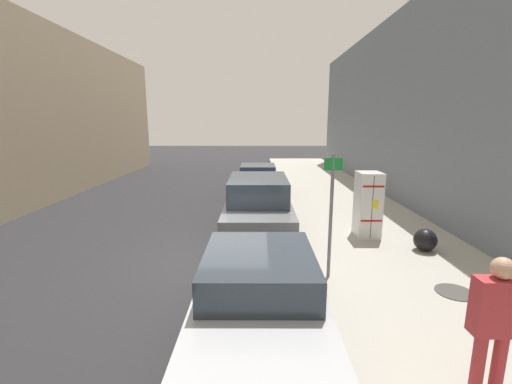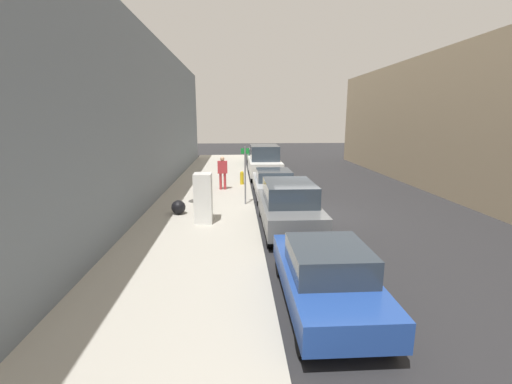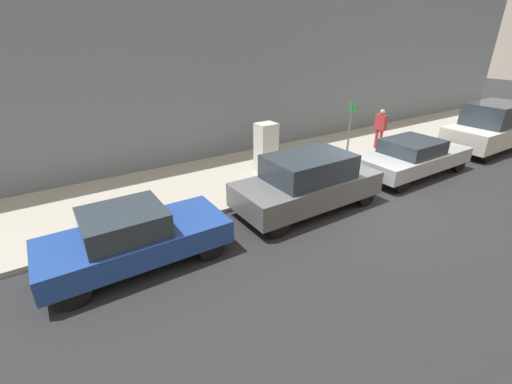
{
  "view_description": "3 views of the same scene",
  "coord_description": "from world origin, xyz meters",
  "px_view_note": "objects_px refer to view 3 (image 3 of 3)",
  "views": [
    {
      "loc": [
        -1.0,
        8.0,
        3.32
      ],
      "look_at": [
        -0.97,
        -2.15,
        1.22
      ],
      "focal_mm": 24.0,
      "sensor_mm": 36.0,
      "label": 1
    },
    {
      "loc": [
        -2.85,
        -13.47,
        3.93
      ],
      "look_at": [
        -2.07,
        0.32,
        0.91
      ],
      "focal_mm": 24.0,
      "sensor_mm": 36.0,
      "label": 2
    },
    {
      "loc": [
        5.98,
        -8.26,
        4.86
      ],
      "look_at": [
        -1.55,
        -3.36,
        0.73
      ],
      "focal_mm": 24.0,
      "sensor_mm": 36.0,
      "label": 3
    }
  ],
  "objects_px": {
    "pedestrian_walking_far": "(380,126)",
    "parked_sedan_silver": "(413,156)",
    "parked_van_white": "(492,127)",
    "trash_bag": "(273,151)",
    "discarded_refrigerator": "(266,147)",
    "parked_suv_gray": "(308,182)",
    "parked_hatchback_blue": "(134,237)",
    "fire_hydrant": "(417,141)",
    "street_sign_post": "(349,133)"
  },
  "relations": [
    {
      "from": "pedestrian_walking_far",
      "to": "parked_sedan_silver",
      "type": "height_order",
      "value": "pedestrian_walking_far"
    },
    {
      "from": "pedestrian_walking_far",
      "to": "parked_sedan_silver",
      "type": "relative_size",
      "value": 0.38
    },
    {
      "from": "pedestrian_walking_far",
      "to": "parked_van_white",
      "type": "xyz_separation_m",
      "value": [
        2.58,
        4.48,
        -0.12
      ]
    },
    {
      "from": "pedestrian_walking_far",
      "to": "trash_bag",
      "type": "bearing_deg",
      "value": 163.68
    },
    {
      "from": "discarded_refrigerator",
      "to": "parked_suv_gray",
      "type": "height_order",
      "value": "discarded_refrigerator"
    },
    {
      "from": "parked_hatchback_blue",
      "to": "parked_van_white",
      "type": "height_order",
      "value": "parked_van_white"
    },
    {
      "from": "parked_suv_gray",
      "to": "parked_hatchback_blue",
      "type": "bearing_deg",
      "value": -90.0
    },
    {
      "from": "fire_hydrant",
      "to": "parked_suv_gray",
      "type": "height_order",
      "value": "parked_suv_gray"
    },
    {
      "from": "discarded_refrigerator",
      "to": "pedestrian_walking_far",
      "type": "bearing_deg",
      "value": 85.38
    },
    {
      "from": "trash_bag",
      "to": "parked_suv_gray",
      "type": "distance_m",
      "value": 4.54
    },
    {
      "from": "parked_hatchback_blue",
      "to": "discarded_refrigerator",
      "type": "bearing_deg",
      "value": 118.08
    },
    {
      "from": "fire_hydrant",
      "to": "parked_suv_gray",
      "type": "relative_size",
      "value": 0.17
    },
    {
      "from": "pedestrian_walking_far",
      "to": "parked_van_white",
      "type": "height_order",
      "value": "parked_van_white"
    },
    {
      "from": "street_sign_post",
      "to": "parked_van_white",
      "type": "relative_size",
      "value": 0.52
    },
    {
      "from": "discarded_refrigerator",
      "to": "parked_suv_gray",
      "type": "xyz_separation_m",
      "value": [
        3.06,
        -0.6,
        -0.17
      ]
    },
    {
      "from": "parked_van_white",
      "to": "parked_hatchback_blue",
      "type": "bearing_deg",
      "value": -90.0
    },
    {
      "from": "pedestrian_walking_far",
      "to": "parked_suv_gray",
      "type": "height_order",
      "value": "pedestrian_walking_far"
    },
    {
      "from": "parked_hatchback_blue",
      "to": "street_sign_post",
      "type": "bearing_deg",
      "value": 99.92
    },
    {
      "from": "fire_hydrant",
      "to": "trash_bag",
      "type": "xyz_separation_m",
      "value": [
        -2.63,
        -6.08,
        -0.12
      ]
    },
    {
      "from": "parked_suv_gray",
      "to": "street_sign_post",
      "type": "bearing_deg",
      "value": 114.47
    },
    {
      "from": "discarded_refrigerator",
      "to": "fire_hydrant",
      "type": "xyz_separation_m",
      "value": [
        1.52,
        7.22,
        -0.51
      ]
    },
    {
      "from": "discarded_refrigerator",
      "to": "parked_van_white",
      "type": "distance_m",
      "value": 10.79
    },
    {
      "from": "parked_suv_gray",
      "to": "discarded_refrigerator",
      "type": "bearing_deg",
      "value": 168.93
    },
    {
      "from": "parked_suv_gray",
      "to": "parked_van_white",
      "type": "distance_m",
      "value": 10.95
    },
    {
      "from": "discarded_refrigerator",
      "to": "parked_sedan_silver",
      "type": "bearing_deg",
      "value": 56.38
    },
    {
      "from": "discarded_refrigerator",
      "to": "pedestrian_walking_far",
      "type": "xyz_separation_m",
      "value": [
        0.47,
        5.86,
        0.13
      ]
    },
    {
      "from": "trash_bag",
      "to": "street_sign_post",
      "type": "bearing_deg",
      "value": 28.41
    },
    {
      "from": "parked_hatchback_blue",
      "to": "parked_sedan_silver",
      "type": "height_order",
      "value": "parked_hatchback_blue"
    },
    {
      "from": "street_sign_post",
      "to": "parked_suv_gray",
      "type": "height_order",
      "value": "street_sign_post"
    },
    {
      "from": "discarded_refrigerator",
      "to": "parked_suv_gray",
      "type": "bearing_deg",
      "value": -11.07
    },
    {
      "from": "trash_bag",
      "to": "parked_van_white",
      "type": "bearing_deg",
      "value": 65.64
    },
    {
      "from": "street_sign_post",
      "to": "parked_sedan_silver",
      "type": "xyz_separation_m",
      "value": [
        1.46,
        1.99,
        -0.86
      ]
    },
    {
      "from": "discarded_refrigerator",
      "to": "pedestrian_walking_far",
      "type": "height_order",
      "value": "discarded_refrigerator"
    },
    {
      "from": "pedestrian_walking_far",
      "to": "parked_sedan_silver",
      "type": "bearing_deg",
      "value": -113.81
    },
    {
      "from": "parked_hatchback_blue",
      "to": "parked_suv_gray",
      "type": "height_order",
      "value": "parked_suv_gray"
    },
    {
      "from": "pedestrian_walking_far",
      "to": "parked_hatchback_blue",
      "type": "bearing_deg",
      "value": -165.21
    },
    {
      "from": "fire_hydrant",
      "to": "trash_bag",
      "type": "height_order",
      "value": "fire_hydrant"
    },
    {
      "from": "street_sign_post",
      "to": "trash_bag",
      "type": "relative_size",
      "value": 4.57
    },
    {
      "from": "street_sign_post",
      "to": "pedestrian_walking_far",
      "type": "xyz_separation_m",
      "value": [
        -1.13,
        3.26,
        -0.4
      ]
    },
    {
      "from": "parked_suv_gray",
      "to": "parked_sedan_silver",
      "type": "height_order",
      "value": "parked_suv_gray"
    },
    {
      "from": "street_sign_post",
      "to": "fire_hydrant",
      "type": "bearing_deg",
      "value": 91.01
    },
    {
      "from": "discarded_refrigerator",
      "to": "street_sign_post",
      "type": "distance_m",
      "value": 3.1
    },
    {
      "from": "discarded_refrigerator",
      "to": "trash_bag",
      "type": "relative_size",
      "value": 3.25
    },
    {
      "from": "fire_hydrant",
      "to": "parked_van_white",
      "type": "bearing_deg",
      "value": 63.82
    },
    {
      "from": "trash_bag",
      "to": "parked_sedan_silver",
      "type": "relative_size",
      "value": 0.12
    },
    {
      "from": "trash_bag",
      "to": "parked_hatchback_blue",
      "type": "distance_m",
      "value": 8.04
    },
    {
      "from": "discarded_refrigerator",
      "to": "parked_hatchback_blue",
      "type": "relative_size",
      "value": 0.44
    },
    {
      "from": "fire_hydrant",
      "to": "street_sign_post",
      "type": "bearing_deg",
      "value": -88.99
    },
    {
      "from": "discarded_refrigerator",
      "to": "fire_hydrant",
      "type": "distance_m",
      "value": 7.39
    },
    {
      "from": "trash_bag",
      "to": "parked_suv_gray",
      "type": "height_order",
      "value": "parked_suv_gray"
    }
  ]
}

